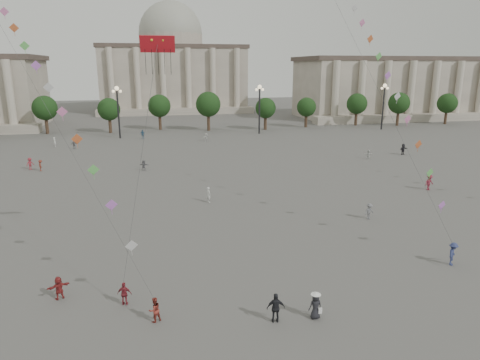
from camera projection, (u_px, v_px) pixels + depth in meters
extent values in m
plane|color=#4F4D4A|center=(313.00, 310.00, 26.19)|extent=(360.00, 360.00, 0.00)
cube|color=gray|center=(430.00, 89.00, 129.23)|extent=(80.00, 22.00, 16.00)
cube|color=#493C35|center=(433.00, 59.00, 127.02)|extent=(81.60, 22.44, 1.20)
cube|color=gray|center=(457.00, 117.00, 118.75)|extent=(84.00, 4.00, 2.00)
cube|color=gray|center=(173.00, 80.00, 146.39)|extent=(46.00, 30.00, 20.00)
cube|color=#493C35|center=(171.00, 48.00, 143.66)|extent=(46.92, 30.60, 1.20)
cube|color=gray|center=(177.00, 111.00, 132.65)|extent=(48.30, 4.00, 2.00)
cylinder|color=gray|center=(171.00, 42.00, 143.18)|extent=(21.00, 21.00, 5.00)
sphere|color=#999A8C|center=(171.00, 34.00, 142.53)|extent=(21.00, 21.00, 21.00)
cylinder|color=#3C281E|center=(51.00, 127.00, 93.24)|extent=(0.70, 0.70, 3.52)
sphere|color=black|center=(49.00, 110.00, 92.30)|extent=(5.12, 5.12, 5.12)
cylinder|color=#3C281E|center=(108.00, 125.00, 95.71)|extent=(0.70, 0.70, 3.52)
sphere|color=black|center=(106.00, 109.00, 94.76)|extent=(5.12, 5.12, 5.12)
cylinder|color=#3C281E|center=(162.00, 124.00, 98.17)|extent=(0.70, 0.70, 3.52)
sphere|color=black|center=(161.00, 108.00, 97.22)|extent=(5.12, 5.12, 5.12)
cylinder|color=#3C281E|center=(214.00, 122.00, 100.63)|extent=(0.70, 0.70, 3.52)
sphere|color=black|center=(213.00, 107.00, 99.68)|extent=(5.12, 5.12, 5.12)
cylinder|color=#3C281E|center=(263.00, 121.00, 103.09)|extent=(0.70, 0.70, 3.52)
sphere|color=black|center=(263.00, 106.00, 102.14)|extent=(5.12, 5.12, 5.12)
cylinder|color=#3C281E|center=(310.00, 120.00, 105.55)|extent=(0.70, 0.70, 3.52)
sphere|color=black|center=(310.00, 105.00, 104.60)|extent=(5.12, 5.12, 5.12)
cylinder|color=#3C281E|center=(354.00, 118.00, 108.01)|extent=(0.70, 0.70, 3.52)
sphere|color=black|center=(355.00, 104.00, 107.07)|extent=(5.12, 5.12, 5.12)
cylinder|color=#3C281E|center=(397.00, 117.00, 110.47)|extent=(0.70, 0.70, 3.52)
sphere|color=black|center=(399.00, 103.00, 109.53)|extent=(5.12, 5.12, 5.12)
cylinder|color=#3C281E|center=(438.00, 116.00, 112.93)|extent=(0.70, 0.70, 3.52)
sphere|color=black|center=(440.00, 102.00, 111.99)|extent=(5.12, 5.12, 5.12)
cylinder|color=#262628|center=(118.00, 114.00, 87.93)|extent=(0.36, 0.36, 10.00)
sphere|color=#FFE5B2|center=(117.00, 88.00, 86.60)|extent=(0.90, 0.90, 0.90)
sphere|color=#FFE5B2|center=(113.00, 91.00, 86.61)|extent=(0.60, 0.60, 0.60)
sphere|color=#FFE5B2|center=(120.00, 91.00, 86.89)|extent=(0.60, 0.60, 0.60)
cylinder|color=#262628|center=(259.00, 111.00, 94.09)|extent=(0.36, 0.36, 10.00)
sphere|color=#FFE5B2|center=(260.00, 87.00, 92.75)|extent=(0.90, 0.90, 0.90)
sphere|color=#FFE5B2|center=(257.00, 90.00, 92.76)|extent=(0.60, 0.60, 0.60)
sphere|color=#FFE5B2|center=(263.00, 90.00, 93.05)|extent=(0.60, 0.60, 0.60)
cylinder|color=#262628|center=(383.00, 108.00, 100.24)|extent=(0.36, 0.36, 10.00)
sphere|color=#FFE5B2|center=(385.00, 86.00, 98.90)|extent=(0.90, 0.90, 0.90)
sphere|color=#FFE5B2|center=(382.00, 88.00, 98.91)|extent=(0.60, 0.60, 0.60)
sphere|color=#FFE5B2|center=(387.00, 88.00, 99.20)|extent=(0.60, 0.60, 0.60)
imported|color=#385E7F|center=(143.00, 134.00, 88.03)|extent=(1.19, 0.65, 1.92)
imported|color=maroon|center=(30.00, 164.00, 61.79)|extent=(1.28, 1.22, 1.75)
imported|color=silver|center=(206.00, 137.00, 85.25)|extent=(1.41, 1.44, 1.65)
imported|color=slate|center=(369.00, 211.00, 41.68)|extent=(1.16, 0.87, 1.60)
imported|color=silver|center=(368.00, 154.00, 68.91)|extent=(1.44, 0.60, 1.51)
imported|color=maroon|center=(429.00, 182.00, 51.52)|extent=(1.35, 0.97, 1.90)
imported|color=black|center=(403.00, 149.00, 72.28)|extent=(1.81, 1.09, 1.86)
imported|color=silver|center=(55.00, 142.00, 79.71)|extent=(0.74, 0.75, 1.74)
imported|color=slate|center=(144.00, 165.00, 61.35)|extent=(1.44, 0.77, 1.48)
imported|color=silver|center=(209.00, 195.00, 46.87)|extent=(0.59, 0.73, 1.73)
imported|color=#59595D|center=(74.00, 145.00, 77.49)|extent=(0.96, 0.50, 1.56)
imported|color=maroon|center=(41.00, 165.00, 60.99)|extent=(0.93, 1.18, 1.61)
imported|color=maroon|center=(125.00, 294.00, 26.64)|extent=(0.95, 0.57, 1.52)
imported|color=maroon|center=(59.00, 288.00, 27.33)|extent=(1.49, 1.01, 1.54)
imported|color=black|center=(276.00, 308.00, 24.80)|extent=(1.13, 0.62, 1.82)
imported|color=maroon|center=(155.00, 310.00, 24.88)|extent=(0.93, 0.86, 1.53)
imported|color=navy|center=(453.00, 254.00, 31.98)|extent=(1.28, 1.29, 1.79)
imported|color=black|center=(315.00, 306.00, 25.20)|extent=(0.81, 0.56, 1.60)
cone|color=white|center=(316.00, 294.00, 24.99)|extent=(0.52, 0.52, 0.14)
cylinder|color=white|center=(316.00, 294.00, 25.00)|extent=(0.60, 0.60, 0.02)
cube|color=white|center=(320.00, 311.00, 25.17)|extent=(0.22, 0.10, 0.35)
cube|color=#B4131C|center=(157.00, 44.00, 27.19)|extent=(2.22, 0.62, 1.02)
cube|color=green|center=(152.00, 40.00, 27.02)|extent=(0.36, 0.21, 0.34)
cube|color=#1F2FA8|center=(163.00, 40.00, 27.16)|extent=(0.36, 0.21, 0.34)
sphere|color=yellow|center=(152.00, 40.00, 26.98)|extent=(0.20, 0.20, 0.20)
sphere|color=yellow|center=(163.00, 40.00, 27.12)|extent=(0.20, 0.20, 0.20)
cylinder|color=#3F3F3F|center=(141.00, 161.00, 26.81)|extent=(0.02, 0.02, 15.10)
cube|color=silver|center=(131.00, 246.00, 25.80)|extent=(0.76, 0.25, 0.76)
cube|color=#B565CA|center=(111.00, 205.00, 27.04)|extent=(0.76, 0.25, 0.76)
cube|color=#5EB955|center=(93.00, 170.00, 28.31)|extent=(0.76, 0.25, 0.76)
cube|color=#C25B2D|center=(77.00, 139.00, 29.61)|extent=(0.76, 0.25, 0.76)
cube|color=#D06EA5|center=(62.00, 112.00, 30.93)|extent=(0.76, 0.25, 0.76)
cube|color=silver|center=(48.00, 87.00, 32.26)|extent=(0.76, 0.25, 0.76)
cube|color=#B565CA|center=(36.00, 66.00, 33.59)|extent=(0.76, 0.25, 0.76)
cube|color=#5EB955|center=(25.00, 46.00, 34.94)|extent=(0.76, 0.25, 0.76)
cube|color=#C25B2D|center=(14.00, 28.00, 36.30)|extent=(0.76, 0.25, 0.76)
cube|color=#D06EA5|center=(4.00, 11.00, 37.66)|extent=(0.76, 0.25, 0.76)
cube|color=#B565CA|center=(442.00, 205.00, 32.84)|extent=(0.76, 0.25, 0.76)
cube|color=#5EB955|center=(430.00, 173.00, 33.99)|extent=(0.76, 0.25, 0.76)
cube|color=#C25B2D|center=(418.00, 144.00, 35.19)|extent=(0.76, 0.25, 0.76)
cube|color=#D06EA5|center=(408.00, 119.00, 36.41)|extent=(0.76, 0.25, 0.76)
cube|color=silver|center=(397.00, 96.00, 37.64)|extent=(0.76, 0.25, 0.76)
cube|color=#B565CA|center=(388.00, 75.00, 38.89)|extent=(0.76, 0.25, 0.76)
cube|color=#5EB955|center=(379.00, 56.00, 40.15)|extent=(0.76, 0.25, 0.76)
cube|color=#C25B2D|center=(370.00, 39.00, 41.42)|extent=(0.76, 0.25, 0.76)
cube|color=#D06EA5|center=(362.00, 23.00, 42.70)|extent=(0.76, 0.25, 0.76)
cube|color=silver|center=(355.00, 8.00, 43.99)|extent=(0.76, 0.25, 0.76)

